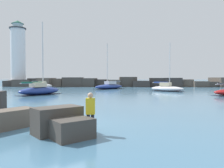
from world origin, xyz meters
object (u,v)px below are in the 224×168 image
sailboat_moored_1 (109,86)px  mooring_buoy_orange_near (34,89)px  sailboat_moored_4 (42,86)px  sailboat_moored_0 (40,90)px  lighthouse (18,57)px  sailboat_moored_3 (167,88)px  person_on_rocks (90,111)px

sailboat_moored_1 → mooring_buoy_orange_near: sailboat_moored_1 is taller
sailboat_moored_1 → sailboat_moored_4: sailboat_moored_4 is taller
sailboat_moored_1 → mooring_buoy_orange_near: 14.96m
sailboat_moored_0 → sailboat_moored_1: bearing=62.0°
sailboat_moored_0 → mooring_buoy_orange_near: (-5.18, 10.01, -0.32)m
sailboat_moored_4 → mooring_buoy_orange_near: size_ratio=11.34×
lighthouse → sailboat_moored_0: lighthouse is taller
sailboat_moored_1 → sailboat_moored_3: 12.81m
lighthouse → sailboat_moored_0: size_ratio=1.78×
sailboat_moored_0 → mooring_buoy_orange_near: size_ratio=11.87×
lighthouse → mooring_buoy_orange_near: (12.47, -19.17, -7.75)m
sailboat_moored_3 → mooring_buoy_orange_near: size_ratio=9.78×
sailboat_moored_0 → sailboat_moored_1: sailboat_moored_0 is taller
sailboat_moored_0 → sailboat_moored_4: 18.38m
sailboat_moored_1 → person_on_rocks: sailboat_moored_1 is taller
sailboat_moored_0 → sailboat_moored_3: sailboat_moored_0 is taller
person_on_rocks → lighthouse: bearing=119.3°
sailboat_moored_0 → sailboat_moored_4: size_ratio=1.05×
mooring_buoy_orange_near → person_on_rocks: size_ratio=0.49×
lighthouse → person_on_rocks: bearing=-60.7°
person_on_rocks → sailboat_moored_3: bearing=73.4°
sailboat_moored_3 → sailboat_moored_4: sailboat_moored_4 is taller
lighthouse → sailboat_moored_1: bearing=-26.7°
sailboat_moored_0 → sailboat_moored_4: (-6.42, 17.22, -0.04)m
sailboat_moored_1 → mooring_buoy_orange_near: (-13.69, -6.01, -0.26)m
sailboat_moored_0 → sailboat_moored_1: 18.14m
sailboat_moored_3 → sailboat_moored_0: bearing=-155.4°
sailboat_moored_0 → lighthouse: bearing=121.2°
sailboat_moored_1 → lighthouse: bearing=153.3°
sailboat_moored_1 → person_on_rocks: 36.67m
lighthouse → sailboat_moored_1: lighthouse is taller
sailboat_moored_0 → sailboat_moored_3: size_ratio=1.21×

